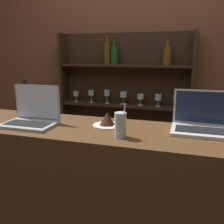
# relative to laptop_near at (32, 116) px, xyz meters

# --- Properties ---
(bar_counter) EXTENTS (2.18, 0.51, 0.97)m
(bar_counter) POSITION_rel_laptop_near_xyz_m (0.42, 0.04, -0.54)
(bar_counter) COLOR #4C3019
(bar_counter) RESTS_ON ground_plane
(back_wall) EXTENTS (7.00, 0.06, 2.70)m
(back_wall) POSITION_rel_laptop_near_xyz_m (0.42, 1.25, 0.32)
(back_wall) COLOR brown
(back_wall) RESTS_ON ground_plane
(back_shelf) EXTENTS (1.36, 0.18, 1.61)m
(back_shelf) POSITION_rel_laptop_near_xyz_m (0.31, 1.17, -0.18)
(back_shelf) COLOR #332114
(back_shelf) RESTS_ON ground_plane
(laptop_near) EXTENTS (0.32, 0.22, 0.24)m
(laptop_near) POSITION_rel_laptop_near_xyz_m (0.00, 0.00, 0.00)
(laptop_near) COLOR #ADADB2
(laptop_near) RESTS_ON bar_counter
(laptop_far) EXTENTS (0.32, 0.24, 0.23)m
(laptop_far) POSITION_rel_laptop_near_xyz_m (1.01, 0.17, -0.01)
(laptop_far) COLOR silver
(laptop_far) RESTS_ON bar_counter
(cake_plate) EXTENTS (0.18, 0.18, 0.09)m
(cake_plate) POSITION_rel_laptop_near_xyz_m (0.47, 0.10, -0.02)
(cake_plate) COLOR white
(cake_plate) RESTS_ON bar_counter
(water_glass) EXTENTS (0.06, 0.06, 0.19)m
(water_glass) POSITION_rel_laptop_near_xyz_m (0.60, -0.07, 0.01)
(water_glass) COLOR silver
(water_glass) RESTS_ON bar_counter
(wine_bottle_dark) EXTENTS (0.08, 0.08, 0.25)m
(wine_bottle_dark) POSITION_rel_laptop_near_xyz_m (-0.19, 0.21, 0.04)
(wine_bottle_dark) COLOR black
(wine_bottle_dark) RESTS_ON bar_counter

